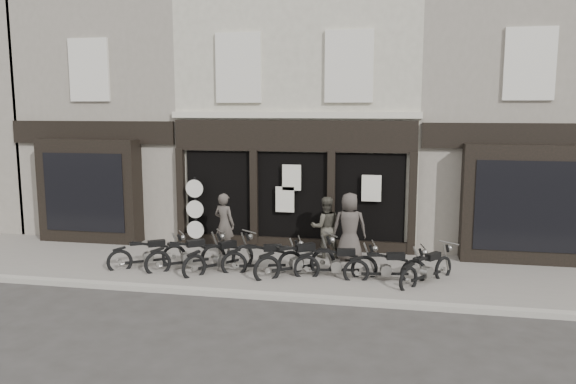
% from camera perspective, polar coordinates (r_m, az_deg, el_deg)
% --- Properties ---
extents(ground_plane, '(90.00, 90.00, 0.00)m').
position_cam_1_polar(ground_plane, '(14.07, -1.78, -9.06)').
color(ground_plane, '#2D2B28').
rests_on(ground_plane, ground).
extents(pavement, '(30.00, 4.20, 0.12)m').
position_cam_1_polar(pavement, '(14.89, -1.01, -7.81)').
color(pavement, slate).
rests_on(pavement, ground_plane).
extents(kerb, '(30.00, 0.25, 0.13)m').
position_cam_1_polar(kerb, '(12.89, -3.04, -10.42)').
color(kerb, gray).
rests_on(kerb, ground_plane).
extents(central_building, '(7.30, 6.22, 8.34)m').
position_cam_1_polar(central_building, '(19.25, 2.13, 8.03)').
color(central_building, '#BCB7A1').
rests_on(central_building, ground).
extents(neighbour_left, '(5.60, 6.73, 8.34)m').
position_cam_1_polar(neighbour_left, '(21.14, -15.31, 7.67)').
color(neighbour_left, gray).
rests_on(neighbour_left, ground).
extents(neighbour_right, '(5.60, 6.73, 8.34)m').
position_cam_1_polar(neighbour_right, '(19.26, 21.28, 7.34)').
color(neighbour_right, gray).
rests_on(neighbour_right, ground).
extents(motorcycle_0, '(1.82, 1.34, 0.98)m').
position_cam_1_polar(motorcycle_0, '(15.25, -14.00, -6.39)').
color(motorcycle_0, black).
rests_on(motorcycle_0, ground).
extents(motorcycle_1, '(1.84, 1.53, 1.04)m').
position_cam_1_polar(motorcycle_1, '(14.87, -10.21, -6.57)').
color(motorcycle_1, black).
rests_on(motorcycle_1, ground).
extents(motorcycle_2, '(1.55, 1.82, 1.03)m').
position_cam_1_polar(motorcycle_2, '(14.55, -6.92, -6.83)').
color(motorcycle_2, black).
rests_on(motorcycle_2, ground).
extents(motorcycle_3, '(2.07, 0.82, 1.01)m').
position_cam_1_polar(motorcycle_3, '(14.33, -2.50, -7.05)').
color(motorcycle_3, black).
rests_on(motorcycle_3, ground).
extents(motorcycle_4, '(1.94, 1.58, 1.09)m').
position_cam_1_polar(motorcycle_4, '(14.07, 0.86, -7.22)').
color(motorcycle_4, black).
rests_on(motorcycle_4, ground).
extents(motorcycle_5, '(2.08, 0.67, 1.00)m').
position_cam_1_polar(motorcycle_5, '(14.00, 4.95, -7.48)').
color(motorcycle_5, black).
rests_on(motorcycle_5, ground).
extents(motorcycle_6, '(2.02, 0.66, 0.97)m').
position_cam_1_polar(motorcycle_6, '(13.87, 9.94, -7.77)').
color(motorcycle_6, black).
rests_on(motorcycle_6, ground).
extents(motorcycle_7, '(1.44, 1.72, 0.97)m').
position_cam_1_polar(motorcycle_7, '(13.92, 13.95, -7.84)').
color(motorcycle_7, black).
rests_on(motorcycle_7, ground).
extents(man_left, '(0.75, 0.61, 1.76)m').
position_cam_1_polar(man_left, '(15.97, -6.48, -3.26)').
color(man_left, '#423C36').
rests_on(man_left, pavement).
extents(man_centre, '(0.97, 0.85, 1.71)m').
position_cam_1_polar(man_centre, '(15.64, 3.84, -3.58)').
color(man_centre, '#433F36').
rests_on(man_centre, pavement).
extents(man_right, '(0.99, 0.72, 1.88)m').
position_cam_1_polar(man_right, '(15.33, 6.27, -3.54)').
color(man_right, '#3F3934').
rests_on(man_right, pavement).
extents(advert_sign_post, '(0.54, 0.35, 2.21)m').
position_cam_1_polar(advert_sign_post, '(17.05, -9.39, -2.30)').
color(advert_sign_post, black).
rests_on(advert_sign_post, ground).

